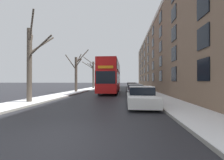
# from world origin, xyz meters

# --- Properties ---
(ground_plane) EXTENTS (320.00, 320.00, 0.00)m
(ground_plane) POSITION_xyz_m (0.00, 0.00, 0.00)
(ground_plane) COLOR #28282D
(sidewalk_left) EXTENTS (2.56, 130.00, 0.16)m
(sidewalk_left) POSITION_xyz_m (-5.63, 53.00, 0.08)
(sidewalk_left) COLOR gray
(sidewalk_left) RESTS_ON ground
(sidewalk_right) EXTENTS (2.56, 130.00, 0.16)m
(sidewalk_right) POSITION_xyz_m (5.63, 53.00, 0.08)
(sidewalk_right) COLOR gray
(sidewalk_right) RESTS_ON ground
(terrace_facade_right) EXTENTS (9.10, 49.86, 12.29)m
(terrace_facade_right) POSITION_xyz_m (11.40, 24.52, 6.15)
(terrace_facade_right) COLOR #7A604C
(terrace_facade_right) RESTS_ON ground
(bare_tree_left_0) EXTENTS (2.47, 3.06, 7.03)m
(bare_tree_left_0) POSITION_xyz_m (-5.30, 6.99, 3.32)
(bare_tree_left_0) COLOR #4C4238
(bare_tree_left_0) RESTS_ON ground
(bare_tree_left_1) EXTENTS (3.38, 1.70, 6.88)m
(bare_tree_left_1) POSITION_xyz_m (-5.44, 18.46, 3.15)
(bare_tree_left_1) COLOR #4C4238
(bare_tree_left_1) RESTS_ON ground
(bare_tree_left_2) EXTENTS (2.87, 1.92, 7.31)m
(bare_tree_left_2) POSITION_xyz_m (-5.44, 30.16, 3.58)
(bare_tree_left_2) COLOR #4C4238
(bare_tree_left_2) RESTS_ON ground
(bare_tree_left_3) EXTENTS (3.03, 4.03, 7.79)m
(bare_tree_left_3) POSITION_xyz_m (-5.58, 42.13, 3.77)
(bare_tree_left_3) COLOR #4C4238
(bare_tree_left_3) RESTS_ON ground
(double_decker_bus) EXTENTS (2.54, 10.59, 4.63)m
(double_decker_bus) POSITION_xyz_m (-0.08, 17.95, 2.61)
(double_decker_bus) COLOR red
(double_decker_bus) RESTS_ON ground
(parked_car_0) EXTENTS (1.89, 4.56, 1.41)m
(parked_car_0) POSITION_xyz_m (3.26, 6.44, 0.66)
(parked_car_0) COLOR silver
(parked_car_0) RESTS_ON ground
(parked_car_1) EXTENTS (1.81, 4.08, 1.43)m
(parked_car_1) POSITION_xyz_m (3.26, 12.56, 0.65)
(parked_car_1) COLOR #474C56
(parked_car_1) RESTS_ON ground
(parked_car_2) EXTENTS (1.72, 4.05, 1.41)m
(parked_car_2) POSITION_xyz_m (3.26, 17.46, 0.65)
(parked_car_2) COLOR slate
(parked_car_2) RESTS_ON ground
(parked_car_3) EXTENTS (1.76, 4.07, 1.54)m
(parked_car_3) POSITION_xyz_m (3.26, 22.49, 0.70)
(parked_car_3) COLOR #9EA3AD
(parked_car_3) RESTS_ON ground
(oncoming_van) EXTENTS (2.04, 5.77, 2.17)m
(oncoming_van) POSITION_xyz_m (-1.33, 31.56, 1.18)
(oncoming_van) COLOR #333842
(oncoming_van) RESTS_ON ground
(pedestrian_left_sidewalk) EXTENTS (0.38, 0.38, 1.75)m
(pedestrian_left_sidewalk) POSITION_xyz_m (-6.23, 8.23, 0.96)
(pedestrian_left_sidewalk) COLOR black
(pedestrian_left_sidewalk) RESTS_ON ground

